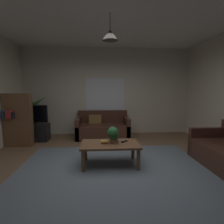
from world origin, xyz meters
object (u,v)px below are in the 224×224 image
object	(u,v)px
book_on_table_0	(104,143)
pendant_lamp	(110,35)
potted_palm_corner	(34,119)
book_on_table_1	(104,141)
bookshelf_corner	(18,120)
tv	(32,114)
remote_on_table_0	(124,141)
tv_stand	(33,132)
couch_under_window	(103,129)
coffee_table	(110,146)
potted_plant_on_table	(113,135)

from	to	relation	value
book_on_table_0	pendant_lamp	world-z (taller)	pendant_lamp
potted_palm_corner	book_on_table_0	bearing A→B (deg)	-47.81
book_on_table_1	bookshelf_corner	distance (m)	2.65
book_on_table_1	potted_palm_corner	distance (m)	3.28
book_on_table_1	tv	world-z (taller)	tv
remote_on_table_0	tv_stand	size ratio (longest dim) A/B	0.18
couch_under_window	remote_on_table_0	size ratio (longest dim) A/B	10.14
tv	potted_palm_corner	distance (m)	0.61
coffee_table	pendant_lamp	distance (m)	2.11
potted_plant_on_table	bookshelf_corner	bearing A→B (deg)	149.98
tv	remote_on_table_0	bearing A→B (deg)	-36.14
coffee_table	potted_plant_on_table	bearing A→B (deg)	2.93
book_on_table_1	potted_plant_on_table	bearing A→B (deg)	0.11
coffee_table	bookshelf_corner	world-z (taller)	bookshelf_corner
tv	bookshelf_corner	distance (m)	0.52
tv_stand	bookshelf_corner	bearing A→B (deg)	-110.36
tv	potted_palm_corner	xyz separation A→B (m)	(-0.14, 0.56, -0.21)
potted_plant_on_table	couch_under_window	bearing A→B (deg)	94.62
tv_stand	tv	distance (m)	0.54
coffee_table	book_on_table_1	distance (m)	0.16
remote_on_table_0	bookshelf_corner	world-z (taller)	bookshelf_corner
tv_stand	tv	world-z (taller)	tv
coffee_table	book_on_table_1	bearing A→B (deg)	178.75
bookshelf_corner	pendant_lamp	distance (m)	3.27
remote_on_table_0	tv_stand	distance (m)	3.07
coffee_table	remote_on_table_0	xyz separation A→B (m)	(0.29, 0.08, 0.08)
coffee_table	bookshelf_corner	size ratio (longest dim) A/B	0.81
book_on_table_1	remote_on_table_0	bearing A→B (deg)	10.45
couch_under_window	remote_on_table_0	distance (m)	2.11
bookshelf_corner	book_on_table_1	bearing A→B (deg)	-31.94
book_on_table_0	potted_plant_on_table	size ratio (longest dim) A/B	0.40
book_on_table_0	book_on_table_1	xyz separation A→B (m)	(-0.00, -0.01, 0.03)
tv	bookshelf_corner	world-z (taller)	bookshelf_corner
book_on_table_0	bookshelf_corner	world-z (taller)	bookshelf_corner
coffee_table	remote_on_table_0	distance (m)	0.31
book_on_table_1	tv	distance (m)	2.80
remote_on_table_0	tv	world-z (taller)	tv
remote_on_table_0	tv_stand	world-z (taller)	tv_stand
bookshelf_corner	couch_under_window	bearing A→B (deg)	18.32
tv_stand	tv	bearing A→B (deg)	-90.00
tv_stand	tv	xyz separation A→B (m)	(0.00, -0.02, 0.54)
pendant_lamp	tv	bearing A→B (deg)	139.19
book_on_table_1	potted_palm_corner	world-z (taller)	potted_palm_corner
tv_stand	bookshelf_corner	distance (m)	0.70
book_on_table_0	potted_plant_on_table	bearing A→B (deg)	-2.95
book_on_table_0	remote_on_table_0	xyz separation A→B (m)	(0.41, 0.07, -0.00)
potted_palm_corner	pendant_lamp	world-z (taller)	pendant_lamp
book_on_table_0	couch_under_window	bearing A→B (deg)	90.01
potted_palm_corner	pendant_lamp	distance (m)	3.87
tv_stand	pendant_lamp	size ratio (longest dim) A/B	1.84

